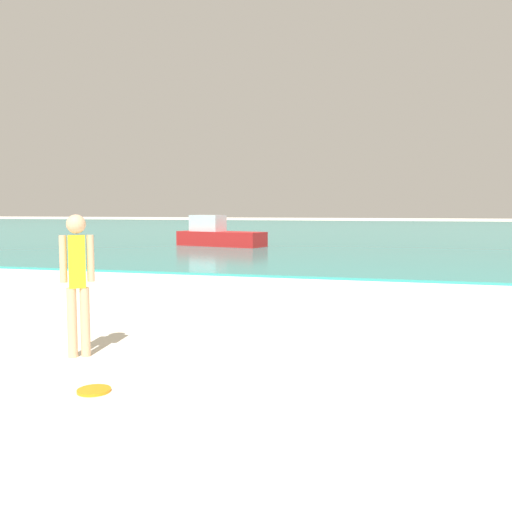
% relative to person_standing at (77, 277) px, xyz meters
% --- Properties ---
extents(water, '(160.00, 60.00, 0.06)m').
position_rel_person_standing_xyz_m(water, '(1.79, 37.12, -0.84)').
color(water, teal).
rests_on(water, ground).
extents(person_standing, '(0.31, 0.22, 1.52)m').
position_rel_person_standing_xyz_m(person_standing, '(0.00, 0.00, 0.00)').
color(person_standing, '#DDAD84').
rests_on(person_standing, ground).
extents(frisbee, '(0.29, 0.29, 0.03)m').
position_rel_person_standing_xyz_m(frisbee, '(0.77, -0.97, -0.85)').
color(frisbee, orange).
rests_on(frisbee, ground).
extents(boat_near, '(3.91, 2.11, 1.27)m').
position_rel_person_standing_xyz_m(boat_near, '(-4.14, 16.35, -0.37)').
color(boat_near, red).
rests_on(boat_near, water).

